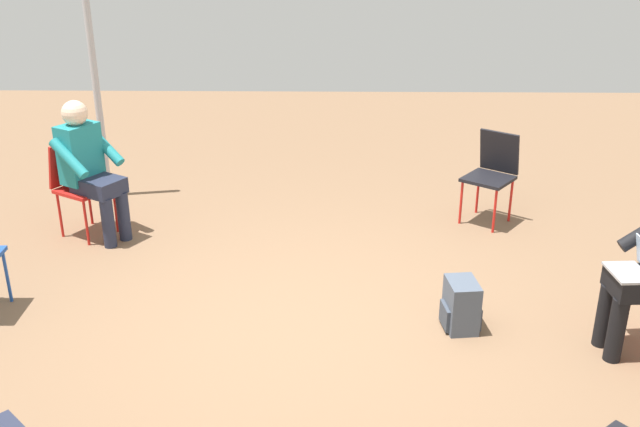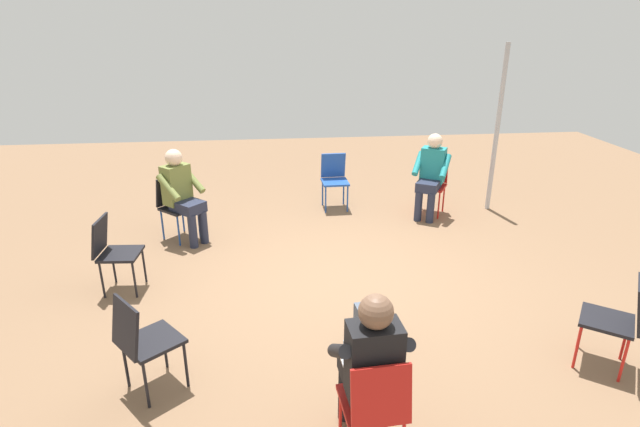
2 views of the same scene
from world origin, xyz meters
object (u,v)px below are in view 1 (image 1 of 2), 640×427
(backpack_near_laptop_user, at_px, (461,308))
(chair_northeast, at_px, (492,171))
(person_in_teal, at_px, (89,164))
(chair_northwest, at_px, (78,181))

(backpack_near_laptop_user, bearing_deg, chair_northeast, 73.25)
(chair_northeast, xyz_separation_m, person_in_teal, (-3.61, -0.44, 0.20))
(chair_northeast, relative_size, person_in_teal, 0.69)
(chair_northeast, height_order, person_in_teal, person_in_teal)
(backpack_near_laptop_user, bearing_deg, chair_northwest, 153.42)
(chair_northeast, distance_m, person_in_teal, 3.64)
(person_in_teal, bearing_deg, backpack_near_laptop_user, 94.52)
(chair_northwest, height_order, person_in_teal, person_in_teal)
(chair_northwest, height_order, chair_northeast, same)
(chair_northwest, distance_m, backpack_near_laptop_user, 3.56)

